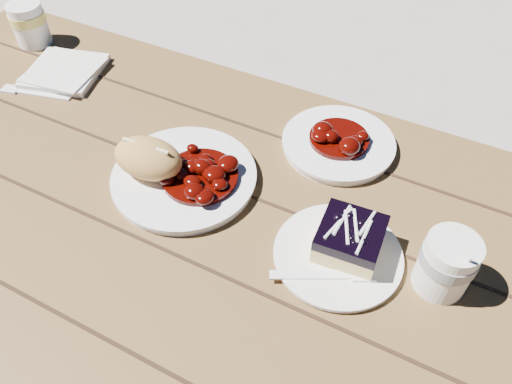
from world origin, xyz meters
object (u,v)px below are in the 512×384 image
at_px(coffee_cup, 446,264).
at_px(second_cup, 30,24).
at_px(second_plate, 338,144).
at_px(picnic_table, 298,313).
at_px(dessert_plate, 338,255).
at_px(main_plate, 184,178).
at_px(bread_roll, 148,158).
at_px(blueberry_cake, 350,238).

bearing_deg(coffee_cup, second_cup, 167.35).
bearing_deg(second_plate, picnic_table, -79.78).
relative_size(dessert_plate, second_plate, 0.94).
xyz_separation_m(picnic_table, dessert_plate, (0.04, 0.03, 0.17)).
bearing_deg(second_cup, dessert_plate, -16.29).
height_order(main_plate, bread_roll, bread_roll).
xyz_separation_m(coffee_cup, second_plate, (-0.24, 0.21, -0.04)).
relative_size(second_plate, second_cup, 2.13).
bearing_deg(dessert_plate, blueberry_cake, 56.31).
xyz_separation_m(bread_roll, second_cup, (-0.50, 0.24, -0.00)).
bearing_deg(bread_roll, second_plate, 40.64).
bearing_deg(dessert_plate, second_cup, 163.71).
xyz_separation_m(main_plate, second_plate, (0.21, 0.21, 0.00)).
bearing_deg(bread_roll, dessert_plate, -1.55).
bearing_deg(blueberry_cake, second_plate, 110.13).
relative_size(bread_roll, coffee_cup, 1.30).
relative_size(picnic_table, dessert_plate, 10.44).
bearing_deg(coffee_cup, main_plate, 179.40).
distance_m(coffee_cup, second_plate, 0.32).
relative_size(picnic_table, main_plate, 8.11).
bearing_deg(dessert_plate, main_plate, 174.32).
bearing_deg(second_cup, coffee_cup, -12.65).
distance_m(picnic_table, dessert_plate, 0.17).
relative_size(dessert_plate, second_cup, 2.00).
height_order(dessert_plate, blueberry_cake, blueberry_cake).
xyz_separation_m(main_plate, second_cup, (-0.56, 0.22, 0.04)).
bearing_deg(blueberry_cake, picnic_table, -142.87).
bearing_deg(picnic_table, coffee_cup, 16.27).
xyz_separation_m(picnic_table, second_cup, (-0.81, 0.28, 0.21)).
height_order(bread_roll, second_plate, bread_roll).
height_order(dessert_plate, second_plate, second_plate).
xyz_separation_m(bread_roll, dessert_plate, (0.35, -0.01, -0.04)).
xyz_separation_m(blueberry_cake, second_cup, (-0.86, 0.23, 0.01)).
xyz_separation_m(main_plate, coffee_cup, (0.44, -0.00, 0.04)).
height_order(picnic_table, coffee_cup, coffee_cup).
bearing_deg(second_plate, dessert_plate, -69.16).
height_order(main_plate, blueberry_cake, blueberry_cake).
bearing_deg(main_plate, second_plate, 44.70).
bearing_deg(coffee_cup, blueberry_cake, -175.90).
distance_m(picnic_table, main_plate, 0.31).
height_order(second_plate, second_cup, second_cup).
height_order(picnic_table, blueberry_cake, blueberry_cake).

